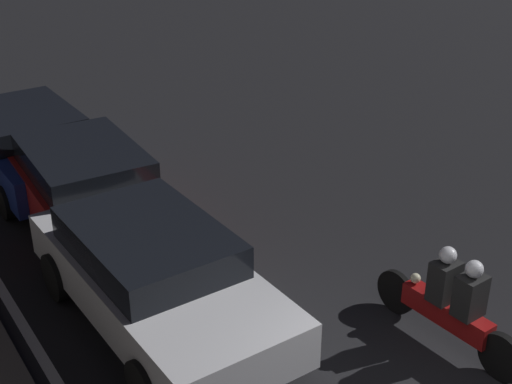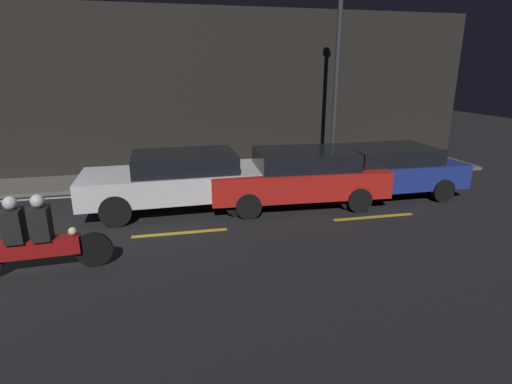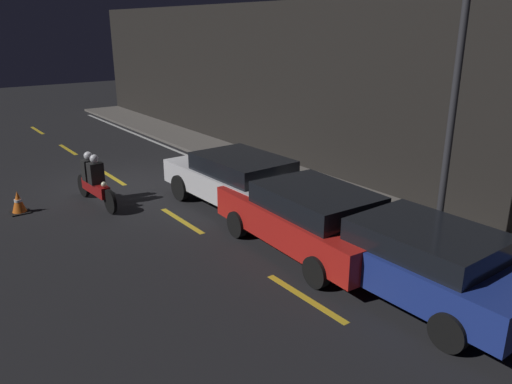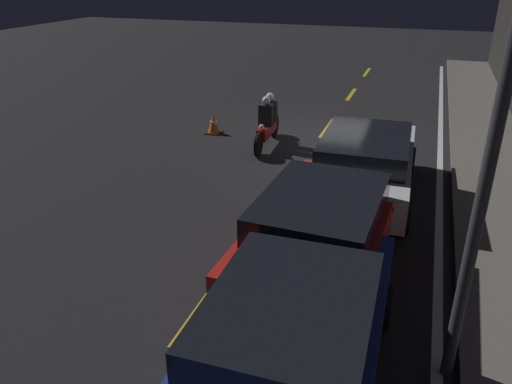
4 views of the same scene
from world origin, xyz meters
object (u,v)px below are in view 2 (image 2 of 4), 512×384
object	(u,v)px
motorcycle	(33,238)
sedan_blue	(382,169)
sedan_white	(178,178)
taxi_red	(298,175)
street_lamp	(337,73)

from	to	relation	value
motorcycle	sedan_blue	bearing A→B (deg)	16.37
sedan_white	motorcycle	size ratio (longest dim) A/B	1.92
taxi_red	street_lamp	bearing A→B (deg)	-129.66
taxi_red	street_lamp	size ratio (longest dim) A/B	0.78
sedan_blue	motorcycle	xyz separation A→B (m)	(-7.98, -2.84, -0.09)
sedan_blue	street_lamp	xyz separation A→B (m)	(-0.74, 1.73, 2.51)
street_lamp	motorcycle	bearing A→B (deg)	-147.75
sedan_blue	street_lamp	size ratio (longest dim) A/B	0.74
sedan_white	taxi_red	xyz separation A→B (m)	(3.00, -0.25, -0.03)
sedan_white	sedan_blue	world-z (taller)	sedan_white
motorcycle	street_lamp	xyz separation A→B (m)	(7.24, 4.57, 2.59)
sedan_white	taxi_red	size ratio (longest dim) A/B	1.01
motorcycle	taxi_red	bearing A→B (deg)	22.53
street_lamp	sedan_blue	bearing A→B (deg)	-66.82
sedan_blue	taxi_red	bearing A→B (deg)	3.68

